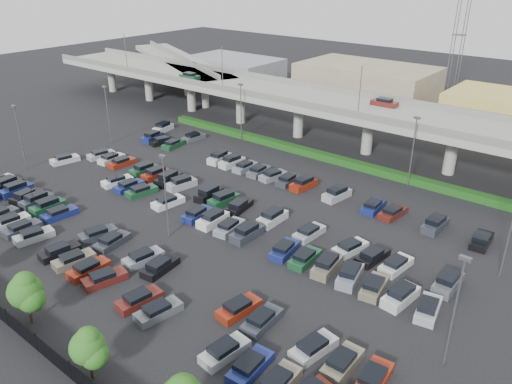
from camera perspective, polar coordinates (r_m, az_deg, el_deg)
ground at (r=65.35m, az=-4.69°, el=-2.30°), size 280.00×280.00×0.00m
overpass at (r=87.22m, az=9.79°, el=9.43°), size 150.00×13.00×15.80m
on_ramp at (r=127.59m, az=-8.73°, el=14.37°), size 50.93×30.13×8.80m
hedge at (r=83.32m, az=7.18°, el=4.21°), size 66.00×1.60×1.10m
fence at (r=51.72m, az=-27.06°, el=-12.29°), size 70.00×0.10×2.00m
tree_row at (r=50.12m, az=-25.76°, el=-9.60°), size 65.07×3.66×5.94m
parked_cars at (r=63.46m, az=-7.35°, el=-2.68°), size 63.10×41.69×1.67m
light_poles at (r=66.76m, az=-6.28°, el=4.11°), size 66.90×48.38×10.30m
distant_buildings at (r=110.34m, az=23.36°, el=9.30°), size 138.00×24.00×9.00m
comm_tower at (r=122.08m, az=22.26°, el=16.58°), size 2.40×2.40×30.00m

